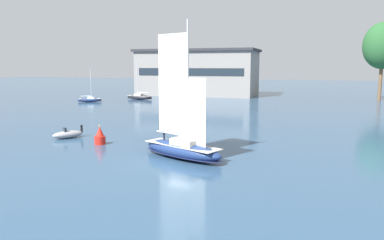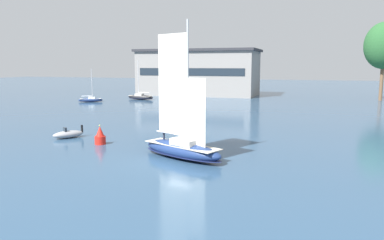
{
  "view_description": "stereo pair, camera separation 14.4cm",
  "coord_description": "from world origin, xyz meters",
  "px_view_note": "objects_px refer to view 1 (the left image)",
  "views": [
    {
      "loc": [
        11.86,
        -32.88,
        8.82
      ],
      "look_at": [
        0.0,
        3.0,
        3.25
      ],
      "focal_mm": 35.0,
      "sensor_mm": 36.0,
      "label": 1
    },
    {
      "loc": [
        12.0,
        -32.84,
        8.82
      ],
      "look_at": [
        0.0,
        3.0,
        3.25
      ],
      "focal_mm": 35.0,
      "sensor_mm": 36.0,
      "label": 2
    }
  ],
  "objects_px": {
    "sailboat_main": "(182,147)",
    "sailboat_moored_near_marina": "(140,97)",
    "tree_shore_left": "(383,46)",
    "sailboat_moored_mid_channel": "(90,100)",
    "motor_tender": "(68,134)",
    "channel_buoy": "(100,137)"
  },
  "relations": [
    {
      "from": "motor_tender",
      "to": "sailboat_moored_near_marina",
      "type": "bearing_deg",
      "value": 106.44
    },
    {
      "from": "sailboat_moored_mid_channel",
      "to": "channel_buoy",
      "type": "relative_size",
      "value": 3.59
    },
    {
      "from": "sailboat_moored_near_marina",
      "to": "sailboat_moored_mid_channel",
      "type": "xyz_separation_m",
      "value": [
        -8.56,
        -9.57,
        -0.14
      ]
    },
    {
      "from": "tree_shore_left",
      "to": "sailboat_main",
      "type": "relative_size",
      "value": 1.5
    },
    {
      "from": "channel_buoy",
      "to": "sailboat_moored_mid_channel",
      "type": "bearing_deg",
      "value": 124.73
    },
    {
      "from": "motor_tender",
      "to": "channel_buoy",
      "type": "xyz_separation_m",
      "value": [
        5.72,
        -1.95,
        0.42
      ]
    },
    {
      "from": "sailboat_main",
      "to": "sailboat_moored_mid_channel",
      "type": "distance_m",
      "value": 59.62
    },
    {
      "from": "tree_shore_left",
      "to": "sailboat_moored_mid_channel",
      "type": "relative_size",
      "value": 2.44
    },
    {
      "from": "sailboat_main",
      "to": "sailboat_moored_near_marina",
      "type": "xyz_separation_m",
      "value": [
        -31.11,
        54.07,
        -0.35
      ]
    },
    {
      "from": "sailboat_main",
      "to": "motor_tender",
      "type": "xyz_separation_m",
      "value": [
        -16.6,
        4.92,
        -0.57
      ]
    },
    {
      "from": "sailboat_main",
      "to": "channel_buoy",
      "type": "relative_size",
      "value": 5.85
    },
    {
      "from": "sailboat_main",
      "to": "sailboat_moored_mid_channel",
      "type": "height_order",
      "value": "sailboat_main"
    },
    {
      "from": "tree_shore_left",
      "to": "channel_buoy",
      "type": "bearing_deg",
      "value": -119.25
    },
    {
      "from": "sailboat_main",
      "to": "sailboat_moored_mid_channel",
      "type": "bearing_deg",
      "value": 131.72
    },
    {
      "from": "sailboat_main",
      "to": "sailboat_moored_near_marina",
      "type": "distance_m",
      "value": 62.38
    },
    {
      "from": "sailboat_moored_near_marina",
      "to": "channel_buoy",
      "type": "relative_size",
      "value": 4.56
    },
    {
      "from": "sailboat_moored_mid_channel",
      "to": "motor_tender",
      "type": "bearing_deg",
      "value": -59.76
    },
    {
      "from": "sailboat_moored_near_marina",
      "to": "sailboat_moored_mid_channel",
      "type": "distance_m",
      "value": 12.84
    },
    {
      "from": "tree_shore_left",
      "to": "sailboat_main",
      "type": "xyz_separation_m",
      "value": [
        -27.1,
        -70.79,
        -12.49
      ]
    },
    {
      "from": "motor_tender",
      "to": "tree_shore_left",
      "type": "bearing_deg",
      "value": 56.43
    },
    {
      "from": "sailboat_moored_mid_channel",
      "to": "channel_buoy",
      "type": "height_order",
      "value": "sailboat_moored_mid_channel"
    },
    {
      "from": "tree_shore_left",
      "to": "sailboat_moored_mid_channel",
      "type": "bearing_deg",
      "value": -158.51
    }
  ]
}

